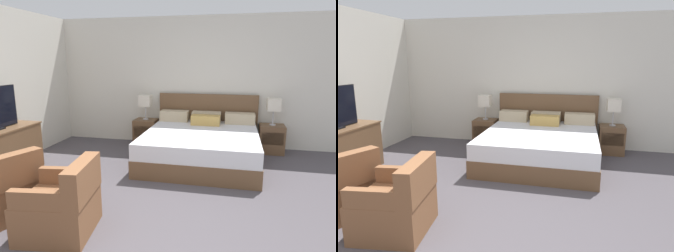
% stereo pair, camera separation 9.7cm
% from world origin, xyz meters
% --- Properties ---
extents(wall_back, '(6.79, 0.06, 2.57)m').
position_xyz_m(wall_back, '(0.00, 3.89, 1.28)').
color(wall_back, silver).
rests_on(wall_back, ground).
extents(bed, '(1.96, 2.08, 1.06)m').
position_xyz_m(bed, '(0.31, 2.84, 0.30)').
color(bed, brown).
rests_on(bed, ground).
extents(nightstand_left, '(0.45, 0.42, 0.53)m').
position_xyz_m(nightstand_left, '(-0.92, 3.59, 0.27)').
color(nightstand_left, brown).
rests_on(nightstand_left, ground).
extents(nightstand_right, '(0.45, 0.42, 0.53)m').
position_xyz_m(nightstand_right, '(1.55, 3.59, 0.27)').
color(nightstand_right, brown).
rests_on(nightstand_right, ground).
extents(table_lamp_left, '(0.23, 0.23, 0.50)m').
position_xyz_m(table_lamp_left, '(-0.92, 3.59, 0.91)').
color(table_lamp_left, '#B7B7BC').
rests_on(table_lamp_left, nightstand_left).
extents(table_lamp_right, '(0.23, 0.23, 0.50)m').
position_xyz_m(table_lamp_right, '(1.55, 3.59, 0.91)').
color(table_lamp_right, '#B7B7BC').
rests_on(table_lamp_right, nightstand_right).
extents(dresser, '(0.53, 1.40, 0.74)m').
position_xyz_m(dresser, '(-2.51, 1.36, 0.38)').
color(dresser, brown).
rests_on(dresser, ground).
extents(armchair_by_window, '(0.89, 0.88, 0.76)m').
position_xyz_m(armchair_by_window, '(-1.64, 0.44, 0.28)').
color(armchair_by_window, brown).
rests_on(armchair_by_window, ground).
extents(armchair_companion, '(0.78, 0.77, 0.76)m').
position_xyz_m(armchair_companion, '(-0.81, 0.30, 0.28)').
color(armchair_companion, brown).
rests_on(armchair_companion, ground).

